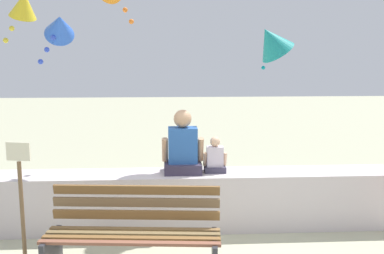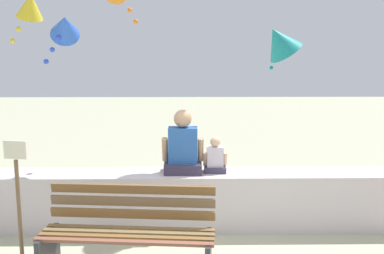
{
  "view_description": "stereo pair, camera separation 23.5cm",
  "coord_description": "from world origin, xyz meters",
  "views": [
    {
      "loc": [
        -0.23,
        -4.13,
        2.23
      ],
      "look_at": [
        0.09,
        1.34,
        1.34
      ],
      "focal_mm": 40.63,
      "sensor_mm": 36.0,
      "label": 1
    },
    {
      "loc": [
        0.01,
        -4.14,
        2.23
      ],
      "look_at": [
        0.09,
        1.34,
        1.34
      ],
      "focal_mm": 40.63,
      "sensor_mm": 36.0,
      "label": 2
    }
  ],
  "objects": [
    {
      "name": "park_bench",
      "position": [
        -0.58,
        0.1,
        0.42
      ],
      "size": [
        1.82,
        0.76,
        0.88
      ],
      "color": "brown",
      "rests_on": "ground"
    },
    {
      "name": "seawall_ledge",
      "position": [
        0.0,
        1.34,
        0.37
      ],
      "size": [
        5.55,
        0.58,
        0.74
      ],
      "primitive_type": "cube",
      "color": "beige",
      "rests_on": "ground"
    },
    {
      "name": "person_child",
      "position": [
        0.39,
        1.36,
        0.92
      ],
      "size": [
        0.31,
        0.22,
        0.47
      ],
      "color": "#373347",
      "rests_on": "seawall_ledge"
    },
    {
      "name": "kite_teal",
      "position": [
        1.88,
        4.63,
        2.54
      ],
      "size": [
        1.08,
        0.95,
        1.02
      ],
      "color": "teal"
    },
    {
      "name": "person_adult",
      "position": [
        -0.03,
        1.36,
        1.06
      ],
      "size": [
        0.54,
        0.39,
        0.82
      ],
      "color": "#342D43",
      "rests_on": "seawall_ledge"
    },
    {
      "name": "kite_blue",
      "position": [
        -1.84,
        2.7,
        2.68
      ],
      "size": [
        0.63,
        0.7,
        0.88
      ],
      "color": "blue"
    },
    {
      "name": "sign_post",
      "position": [
        -1.66,
        0.03,
        0.83
      ],
      "size": [
        0.24,
        0.06,
        1.42
      ],
      "color": "brown",
      "rests_on": "ground"
    },
    {
      "name": "kite_yellow",
      "position": [
        -2.41,
        2.86,
        3.0
      ],
      "size": [
        0.65,
        0.68,
        0.84
      ],
      "color": "yellow"
    }
  ]
}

